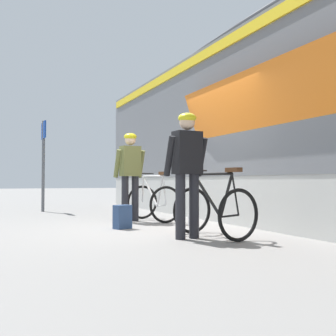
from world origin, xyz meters
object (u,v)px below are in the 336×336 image
Objects in this scene: cyclist_near_in_olive at (130,169)px; backpack_on_platform at (122,217)px; cyclist_far_in_dark at (187,163)px; platform_sign_post at (43,150)px; bicycle_far_black at (214,209)px; train_car at (321,118)px; bicycle_near_white at (154,201)px; water_bottle_near_the_bikes at (190,220)px.

backpack_on_platform is at bearing -114.70° from cyclist_near_in_olive.
cyclist_far_in_dark is 0.73× the size of platform_sign_post.
backpack_on_platform is (-0.46, 1.51, -0.85)m from cyclist_far_in_dark.
cyclist_far_in_dark is at bearing -91.22° from cyclist_near_in_olive.
backpack_on_platform is (-0.87, 1.55, -0.20)m from bicycle_far_black.
bicycle_near_white is (-2.52, 1.97, -1.56)m from train_car.
platform_sign_post is (-1.60, 6.12, 1.22)m from bicycle_far_black.
train_car is 3.56m from bicycle_near_white.
backpack_on_platform is at bearing -133.80° from bicycle_near_white.
cyclist_far_in_dark is at bearing -92.15° from backpack_on_platform.
cyclist_far_in_dark is at bearing -118.63° from water_bottle_near_the_bikes.
platform_sign_post is (-2.03, 4.53, 1.52)m from water_bottle_near_the_bikes.
cyclist_near_in_olive is 1.50× the size of bicycle_far_black.
platform_sign_post is at bearing 104.62° from bicycle_far_black.
train_car reaches higher than water_bottle_near_the_bikes.
bicycle_near_white is 1.44m from backpack_on_platform.
cyclist_near_in_olive is at bearing 46.12° from backpack_on_platform.
cyclist_far_in_dark is 4.40× the size of backpack_on_platform.
cyclist_near_in_olive is 1.65m from water_bottle_near_the_bikes.
platform_sign_post is (-0.73, 4.57, 1.42)m from backpack_on_platform.
train_car is at bearing 10.44° from cyclist_far_in_dark.
train_car is 3.05m from water_bottle_near_the_bikes.
bicycle_far_black reaches higher than backpack_on_platform.
bicycle_near_white is 2.84× the size of backpack_on_platform.
cyclist_near_in_olive is 1.51m from backpack_on_platform.
bicycle_far_black is at bearing -92.62° from bicycle_near_white.
platform_sign_post reaches higher than water_bottle_near_the_bikes.
train_car is at bearing -34.30° from backpack_on_platform.
cyclist_far_in_dark is (-3.04, -0.56, -0.91)m from train_car.
cyclist_far_in_dark is (-0.06, -2.63, 0.00)m from cyclist_near_in_olive.
bicycle_near_white is at bearing -11.80° from cyclist_near_in_olive.
bicycle_near_white is (0.47, -0.10, -0.65)m from cyclist_near_in_olive.
bicycle_far_black is at bearing -75.38° from platform_sign_post.
train_car is 9.09× the size of cyclist_far_in_dark.
cyclist_near_in_olive is 4.40× the size of backpack_on_platform.
platform_sign_post is at bearing 127.51° from train_car.
bicycle_near_white is 2.58m from bicycle_far_black.
bicycle_far_black is at bearing -82.55° from cyclist_near_in_olive.
cyclist_far_in_dark is 1.50× the size of bicycle_far_black.
train_car reaches higher than bicycle_near_white.
bicycle_near_white reaches higher than backpack_on_platform.
train_car is 3.13m from bicycle_far_black.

